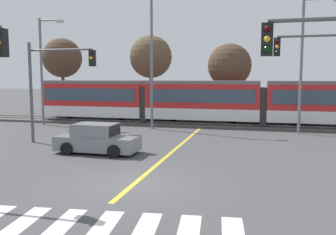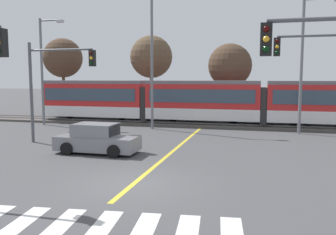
{
  "view_description": "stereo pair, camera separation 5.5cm",
  "coord_description": "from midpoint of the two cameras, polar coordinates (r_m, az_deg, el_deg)",
  "views": [
    {
      "loc": [
        4.31,
        -11.73,
        3.81
      ],
      "look_at": [
        -0.65,
        7.56,
        1.6
      ],
      "focal_mm": 38.0,
      "sensor_mm": 36.0,
      "label": 1
    },
    {
      "loc": [
        4.36,
        -11.71,
        3.81
      ],
      "look_at": [
        -0.65,
        7.56,
        1.6
      ],
      "focal_mm": 38.0,
      "sensor_mm": 36.0,
      "label": 2
    }
  ],
  "objects": [
    {
      "name": "street_lamp_centre",
      "position": [
        26.67,
        -2.1,
        10.08
      ],
      "size": [
        2.45,
        0.28,
        9.85
      ],
      "color": "slate",
      "rests_on": "ground"
    },
    {
      "name": "bare_tree_far_west",
      "position": [
        38.88,
        -16.48,
        9.11
      ],
      "size": [
        4.04,
        4.04,
        7.91
      ],
      "color": "brown",
      "rests_on": "ground"
    },
    {
      "name": "bare_tree_east",
      "position": [
        32.74,
        9.94,
        8.19
      ],
      "size": [
        3.92,
        3.92,
        6.91
      ],
      "color": "brown",
      "rests_on": "ground"
    },
    {
      "name": "traffic_light_mid_left",
      "position": [
        21.65,
        -17.95,
        6.29
      ],
      "size": [
        4.25,
        0.38,
        5.87
      ],
      "color": "#515459",
      "rests_on": "ground"
    },
    {
      "name": "rail_far",
      "position": [
        29.78,
        6.11,
        -0.6
      ],
      "size": [
        120.0,
        0.08,
        0.1
      ],
      "primitive_type": "cube",
      "color": "#939399",
      "rests_on": "track_bed"
    },
    {
      "name": "sedan_crossing",
      "position": [
        18.51,
        -11.2,
        -3.46
      ],
      "size": [
        4.22,
        1.95,
        1.52
      ],
      "color": "gray",
      "rests_on": "ground"
    },
    {
      "name": "crosswalk_stripe_3",
      "position": [
        9.83,
        -17.32,
        -16.76
      ],
      "size": [
        0.88,
        2.85,
        0.01
      ],
      "primitive_type": "cube",
      "rotation": [
        0.0,
        0.0,
        0.12
      ],
      "color": "silver",
      "rests_on": "ground"
    },
    {
      "name": "track_bed",
      "position": [
        29.1,
        5.89,
        -1.04
      ],
      "size": [
        120.0,
        4.0,
        0.18
      ],
      "primitive_type": "cube",
      "color": "#4C4742",
      "rests_on": "ground"
    },
    {
      "name": "crosswalk_stripe_5",
      "position": [
        9.17,
        -4.1,
        -18.24
      ],
      "size": [
        0.88,
        2.85,
        0.01
      ],
      "primitive_type": "cube",
      "rotation": [
        0.0,
        0.0,
        0.12
      ],
      "color": "silver",
      "rests_on": "ground"
    },
    {
      "name": "street_lamp_west",
      "position": [
        30.75,
        -19.24,
        7.95
      ],
      "size": [
        2.19,
        0.28,
        8.57
      ],
      "color": "slate",
      "rests_on": "ground"
    },
    {
      "name": "crosswalk_stripe_2",
      "position": [
        10.32,
        -23.06,
        -15.84
      ],
      "size": [
        0.88,
        2.85,
        0.01
      ],
      "primitive_type": "cube",
      "rotation": [
        0.0,
        0.0,
        0.12
      ],
      "color": "silver",
      "rests_on": "ground"
    },
    {
      "name": "street_lamp_east",
      "position": [
        25.99,
        21.24,
        9.03
      ],
      "size": [
        2.51,
        0.28,
        9.2
      ],
      "color": "slate",
      "rests_on": "ground"
    },
    {
      "name": "ground_plane",
      "position": [
        13.07,
        -5.56,
        -10.66
      ],
      "size": [
        200.0,
        200.0,
        0.0
      ],
      "primitive_type": "plane",
      "color": "#474749"
    },
    {
      "name": "bare_tree_west",
      "position": [
        35.9,
        -2.67,
        9.67
      ],
      "size": [
        4.21,
        4.21,
        8.03
      ],
      "color": "brown",
      "rests_on": "ground"
    },
    {
      "name": "light_rail_tram",
      "position": [
        28.92,
        5.69,
        2.81
      ],
      "size": [
        28.0,
        2.64,
        3.43
      ],
      "color": "silver",
      "rests_on": "track_bed"
    },
    {
      "name": "traffic_light_mid_right",
      "position": [
        19.0,
        24.91,
        6.87
      ],
      "size": [
        4.25,
        0.38,
        6.3
      ],
      "color": "#515459",
      "rests_on": "ground"
    },
    {
      "name": "lane_centre_line",
      "position": [
        19.01,
        1.1,
        -5.22
      ],
      "size": [
        0.2,
        16.83,
        0.01
      ],
      "primitive_type": "cube",
      "color": "gold",
      "rests_on": "ground"
    },
    {
      "name": "rail_near",
      "position": [
        28.37,
        5.67,
        -0.95
      ],
      "size": [
        120.0,
        0.08,
        0.1
      ],
      "primitive_type": "cube",
      "color": "#939399",
      "rests_on": "track_bed"
    },
    {
      "name": "crosswalk_stripe_4",
      "position": [
        9.44,
        -10.97,
        -17.59
      ],
      "size": [
        0.88,
        2.85,
        0.01
      ],
      "primitive_type": "cube",
      "rotation": [
        0.0,
        0.0,
        0.12
      ],
      "color": "silver",
      "rests_on": "ground"
    }
  ]
}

